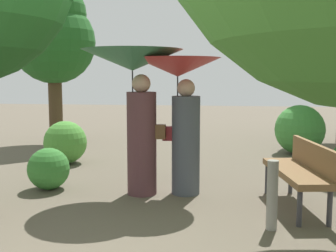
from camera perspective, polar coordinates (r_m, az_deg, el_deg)
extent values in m
cylinder|color=#563338|center=(5.92, -3.59, -2.39)|extent=(0.41, 0.41, 1.45)
sphere|color=tan|center=(5.85, -3.65, 5.78)|extent=(0.26, 0.26, 0.26)
cylinder|color=#333338|center=(5.88, -4.82, 3.63)|extent=(0.02, 0.02, 0.79)
cone|color=#33724C|center=(5.88, -4.88, 8.92)|extent=(1.41, 1.41, 0.29)
cube|color=brown|center=(5.85, -1.03, -0.78)|extent=(0.14, 0.10, 0.20)
cylinder|color=#474C56|center=(5.93, 2.44, -2.65)|extent=(0.40, 0.40, 1.39)
sphere|color=tan|center=(5.86, 2.48, 5.17)|extent=(0.25, 0.25, 0.25)
cylinder|color=#333338|center=(5.88, 1.31, 3.06)|extent=(0.02, 0.02, 0.75)
cone|color=#B22D2D|center=(5.87, 1.32, 8.00)|extent=(1.20, 1.20, 0.26)
cube|color=maroon|center=(5.94, -0.04, -1.02)|extent=(0.14, 0.10, 0.20)
cylinder|color=#38383D|center=(6.20, 13.33, -6.92)|extent=(0.06, 0.06, 0.44)
cylinder|color=#38383D|center=(6.29, 16.34, -6.80)|extent=(0.06, 0.06, 0.44)
cylinder|color=#38383D|center=(4.96, 17.45, -10.53)|extent=(0.06, 0.06, 0.44)
cylinder|color=#38383D|center=(5.09, 21.12, -10.26)|extent=(0.06, 0.06, 0.44)
cube|color=olive|center=(5.57, 16.91, -6.06)|extent=(0.68, 1.55, 0.08)
cube|color=olive|center=(5.61, 19.31, -4.02)|extent=(0.30, 1.49, 0.35)
cylinder|color=#4C3823|center=(10.65, -15.16, 6.52)|extent=(0.33, 0.33, 3.31)
sphere|color=#235B23|center=(10.68, -15.30, 10.96)|extent=(2.01, 2.01, 2.01)
sphere|color=#235B23|center=(10.75, -15.41, 14.48)|extent=(1.61, 1.61, 1.61)
sphere|color=#4C9338|center=(8.25, -13.79, -2.17)|extent=(0.82, 0.82, 0.82)
sphere|color=#387F33|center=(6.47, -15.93, -5.61)|extent=(0.62, 0.62, 0.62)
sphere|color=#428C3D|center=(9.39, 17.47, -0.47)|extent=(1.06, 1.06, 1.06)
cylinder|color=gray|center=(4.75, 13.98, -9.12)|extent=(0.12, 0.12, 0.77)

